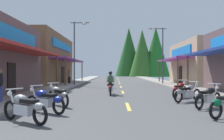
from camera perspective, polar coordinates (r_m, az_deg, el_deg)
ground at (r=24.51m, az=2.08°, el=-4.00°), size 9.13×75.47×0.10m
sidewalk_left at (r=25.05m, az=-11.37°, el=-3.66°), size 2.51×75.47×0.12m
sidewalk_right at (r=25.32m, az=15.39°, el=-3.62°), size 2.51×75.47×0.12m
centerline_dashes at (r=28.72m, az=1.88°, el=-3.32°), size 0.16×51.29×0.01m
storefront_left_far at (r=30.67m, az=-18.88°, el=2.44°), size 9.44×13.62×5.95m
storefront_right_far at (r=29.86m, az=24.17°, el=1.53°), size 10.33×10.91×4.92m
streetlamp_left at (r=25.68m, az=-8.55°, el=6.10°), size 1.99×0.30×6.86m
streetlamp_right at (r=27.83m, az=11.67°, el=5.28°), size 1.99×0.30×6.56m
motorcycle_parked_right_1 at (r=10.98m, az=22.31°, el=-5.97°), size 1.70×1.46×1.04m
motorcycle_parked_right_2 at (r=12.71m, az=17.86°, el=-5.17°), size 1.79×1.34×1.04m
motorcycle_parked_right_3 at (r=14.47m, az=16.14°, el=-4.56°), size 1.35×1.78×1.04m
motorcycle_parked_left_0 at (r=7.80m, az=-20.44°, el=-8.38°), size 1.84×1.27×1.04m
motorcycle_parked_left_1 at (r=9.30m, az=-15.86°, el=-7.04°), size 1.84×1.26×1.04m
motorcycle_parked_left_2 at (r=11.05m, az=-12.98°, el=-5.94°), size 1.39×1.75×1.04m
rider_cruising_lead at (r=15.56m, az=-0.37°, el=-3.64°), size 0.60×2.14×1.57m
pedestrian_by_shop at (r=12.54m, az=-25.47°, el=-2.98°), size 0.33×0.56×1.69m
pedestrian_browsing at (r=27.81m, az=-10.35°, el=-1.36°), size 0.44×0.43×1.73m
treeline_backdrop at (r=64.29m, az=7.16°, el=4.22°), size 14.42×11.86×13.73m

